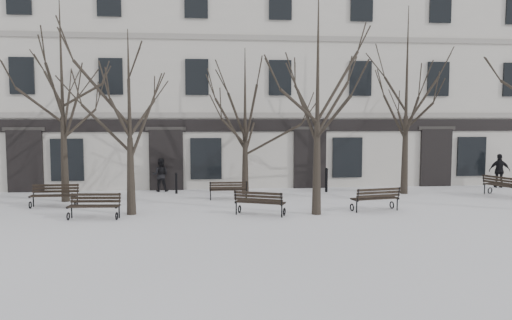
{
  "coord_description": "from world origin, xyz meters",
  "views": [
    {
      "loc": [
        -1.62,
        -16.19,
        3.51
      ],
      "look_at": [
        0.33,
        3.0,
        1.84
      ],
      "focal_mm": 35.0,
      "sensor_mm": 36.0,
      "label": 1
    }
  ],
  "objects": [
    {
      "name": "building",
      "position": [
        0.0,
        12.96,
        5.52
      ],
      "size": [
        40.4,
        10.2,
        11.4
      ],
      "color": "#BAB6AC",
      "rests_on": "ground"
    },
    {
      "name": "tree_5",
      "position": [
        0.17,
        6.36,
        4.12
      ],
      "size": [
        4.61,
        4.61,
        6.59
      ],
      "color": "black",
      "rests_on": "ground"
    },
    {
      "name": "bench_5",
      "position": [
        11.43,
        4.36,
        0.5
      ],
      "size": [
        1.26,
        1.93,
        0.93
      ],
      "rotation": [
        0.0,
        0.0,
        1.93
      ],
      "color": "black",
      "rests_on": "ground"
    },
    {
      "name": "bench_0",
      "position": [
        -5.46,
        1.3,
        0.47
      ],
      "size": [
        1.78,
        0.76,
        0.87
      ],
      "rotation": [
        0.0,
        0.0,
        -0.08
      ],
      "color": "black",
      "rests_on": "ground"
    },
    {
      "name": "tree_4",
      "position": [
        -7.44,
        5.06,
        5.26
      ],
      "size": [
        5.89,
        5.89,
        8.42
      ],
      "color": "black",
      "rests_on": "ground"
    },
    {
      "name": "tree_6",
      "position": [
        7.44,
        5.69,
        5.28
      ],
      "size": [
        5.92,
        5.92,
        8.45
      ],
      "color": "black",
      "rests_on": "ground"
    },
    {
      "name": "pedestrian_b",
      "position": [
        -3.75,
        7.48,
        0.0
      ],
      "size": [
        0.81,
        0.65,
        1.57
      ],
      "primitive_type": "imported",
      "rotation": [
        0.0,
        0.0,
        3.06
      ],
      "color": "black",
      "rests_on": "ground"
    },
    {
      "name": "bollard_a",
      "position": [
        -2.97,
        6.71,
        0.52
      ],
      "size": [
        0.12,
        0.12,
        0.97
      ],
      "color": "black",
      "rests_on": "ground"
    },
    {
      "name": "tree_2",
      "position": [
        2.35,
        1.29,
        4.96
      ],
      "size": [
        5.55,
        5.55,
        7.93
      ],
      "color": "black",
      "rests_on": "ground"
    },
    {
      "name": "bench_3",
      "position": [
        -7.5,
        3.75,
        0.48
      ],
      "size": [
        1.78,
        0.66,
        0.89
      ],
      "rotation": [
        0.0,
        0.0,
        -0.0
      ],
      "color": "black",
      "rests_on": "ground"
    },
    {
      "name": "pedestrian_c",
      "position": [
        12.92,
        7.09,
        0.0
      ],
      "size": [
        1.06,
        0.66,
        1.69
      ],
      "primitive_type": "imported",
      "rotation": [
        0.0,
        0.0,
        2.87
      ],
      "color": "black",
      "rests_on": "ground"
    },
    {
      "name": "bollard_b",
      "position": [
        4.0,
        6.52,
        0.61
      ],
      "size": [
        0.15,
        0.15,
        1.14
      ],
      "color": "black",
      "rests_on": "ground"
    },
    {
      "name": "bench_2",
      "position": [
        4.69,
        1.68,
        0.49
      ],
      "size": [
        1.88,
        0.99,
        0.91
      ],
      "rotation": [
        0.0,
        0.0,
        3.34
      ],
      "color": "black",
      "rests_on": "ground"
    },
    {
      "name": "bench_1",
      "position": [
        0.29,
        1.29,
        0.49
      ],
      "size": [
        1.87,
        1.29,
        0.9
      ],
      "rotation": [
        0.0,
        0.0,
        2.74
      ],
      "color": "black",
      "rests_on": "ground"
    },
    {
      "name": "tree_1",
      "position": [
        -4.3,
        1.95,
        4.11
      ],
      "size": [
        4.61,
        4.61,
        6.58
      ],
      "color": "black",
      "rests_on": "ground"
    },
    {
      "name": "ground",
      "position": [
        0.0,
        0.0,
        0.0
      ],
      "size": [
        100.0,
        100.0,
        0.0
      ],
      "primitive_type": "plane",
      "color": "white",
      "rests_on": "ground"
    },
    {
      "name": "bench_4",
      "position": [
        -0.67,
        4.82,
        0.44
      ],
      "size": [
        1.62,
        0.61,
        0.81
      ],
      "rotation": [
        0.0,
        0.0,
        3.13
      ],
      "color": "black",
      "rests_on": "ground"
    }
  ]
}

